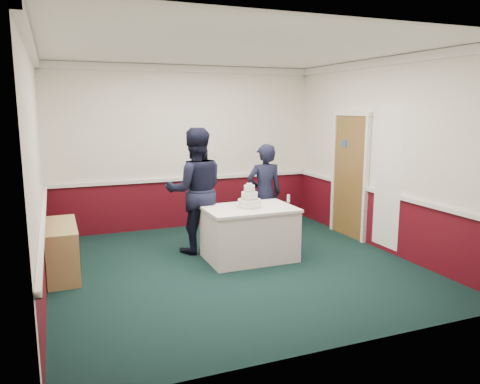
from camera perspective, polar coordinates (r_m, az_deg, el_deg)
name	(u,v)px	position (r m, az deg, el deg)	size (l,w,h in m)	color
ground	(234,266)	(6.78, -0.70, -9.07)	(5.00, 5.00, 0.00)	black
room_shell	(224,126)	(7.00, -1.94, 7.99)	(5.00, 5.00, 3.00)	white
sideboard	(62,250)	(6.80, -20.84, -6.60)	(0.41, 1.20, 0.70)	tan
cake_table	(249,233)	(7.01, 1.14, -4.99)	(1.32, 0.92, 0.79)	white
wedding_cake	(249,200)	(6.89, 1.16, -0.98)	(0.35, 0.35, 0.36)	white
cake_knife	(253,210)	(6.72, 1.58, -2.21)	(0.01, 0.22, 0.01)	silver
champagne_flute	(288,199)	(6.85, 5.93, -0.87)	(0.05, 0.05, 0.21)	silver
person_man	(195,191)	(7.27, -5.45, 0.15)	(0.95, 0.74, 1.95)	black
person_woman	(265,194)	(7.78, 3.01, -0.21)	(0.60, 0.40, 1.66)	black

